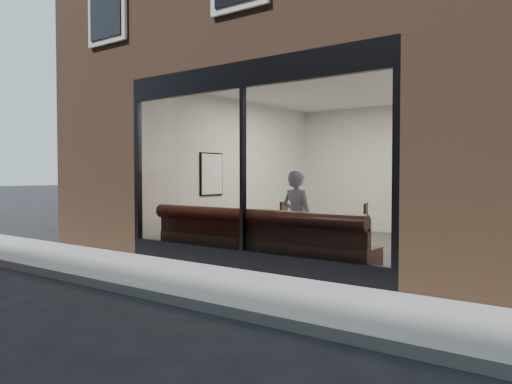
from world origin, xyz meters
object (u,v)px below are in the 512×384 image
Objects in this scene: cafe_chair_left at (275,237)px; cafe_chair_right at (355,241)px; banquette at (258,252)px; person at (297,218)px; cafe_table_right at (343,219)px; cafe_table_left at (207,212)px.

cafe_chair_left is 0.88× the size of cafe_chair_right.
banquette is 2.14m from cafe_chair_right.
person is 2.44× the size of cafe_table_right.
person is at bearing 121.86° from cafe_chair_left.
cafe_table_right is (2.84, 0.22, 0.00)m from cafe_table_left.
cafe_table_left is 1.42m from cafe_chair_left.
person reaches higher than cafe_table_right.
banquette is 0.83m from person.
person is at bearing 64.60° from cafe_chair_right.
cafe_chair_right is at bearing 69.78° from banquette.
cafe_chair_left is at bearing -36.08° from person.
cafe_table_right is at bearing 4.49° from cafe_table_left.
cafe_chair_left is 1.58m from cafe_chair_right.
cafe_chair_right is (0.21, 1.69, -0.53)m from person.
person is 2.42m from cafe_table_left.
cafe_chair_left is at bearing -3.62° from cafe_chair_right.
cafe_table_right is (0.47, 0.69, -0.03)m from person.
cafe_table_left reaches higher than cafe_chair_left.
cafe_chair_left is at bearing 161.49° from cafe_table_right.
person is 1.92m from cafe_chair_left.
cafe_chair_right is (1.53, 0.40, 0.00)m from cafe_chair_left.
banquette is at bearing 51.40° from cafe_chair_right.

